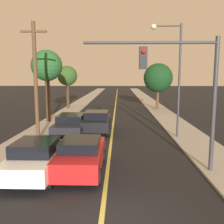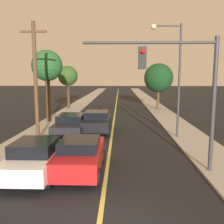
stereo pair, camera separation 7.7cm
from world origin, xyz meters
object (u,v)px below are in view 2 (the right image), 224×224
object	(u,v)px
car_near_lane_second	(97,121)
car_outer_lane_second	(72,123)
utility_pole_left	(36,80)
tree_left_far	(47,67)
tree_left_near	(68,76)
car_outer_lane_front	(36,157)
car_near_lane_front	(80,155)
traffic_signal_mast	(181,80)
tree_right_near	(159,78)
streetlamp_right	(173,66)

from	to	relation	value
car_near_lane_second	car_outer_lane_second	size ratio (longest dim) A/B	0.84
car_outer_lane_second	utility_pole_left	size ratio (longest dim) A/B	0.68
tree_left_far	tree_left_near	bearing A→B (deg)	90.69
car_outer_lane_front	tree_left_near	size ratio (longest dim) A/B	0.79
car_near_lane_front	tree_left_far	size ratio (longest dim) A/B	0.66
traffic_signal_mast	car_near_lane_second	bearing A→B (deg)	118.71
tree_left_near	tree_right_near	bearing A→B (deg)	-3.50
car_near_lane_front	car_outer_lane_front	world-z (taller)	car_outer_lane_front
car_near_lane_front	tree_right_near	xyz separation A→B (m)	(6.35, 20.15, 3.14)
car_near_lane_second	tree_left_near	size ratio (longest dim) A/B	0.78
utility_pole_left	tree_left_near	world-z (taller)	utility_pole_left
tree_left_far	car_outer_lane_second	bearing A→B (deg)	-56.39
car_near_lane_front	tree_left_near	xyz separation A→B (m)	(-4.82, 20.83, 3.33)
streetlamp_right	utility_pole_left	world-z (taller)	streetlamp_right
tree_left_near	tree_left_far	size ratio (longest dim) A/B	0.84
streetlamp_right	utility_pole_left	distance (m)	8.72
streetlamp_right	tree_right_near	bearing A→B (deg)	84.90
streetlamp_right	car_near_lane_front	bearing A→B (deg)	-130.02
car_near_lane_second	car_outer_lane_second	xyz separation A→B (m)	(-1.79, -0.57, -0.07)
car_near_lane_second	streetlamp_right	distance (m)	6.68
car_outer_lane_second	streetlamp_right	xyz separation A→B (m)	(6.87, -1.15, 4.05)
tree_left_near	car_near_lane_second	bearing A→B (deg)	-69.75
streetlamp_right	tree_right_near	distance (m)	14.17
traffic_signal_mast	tree_left_far	bearing A→B (deg)	127.72
car_near_lane_second	tree_left_far	distance (m)	7.34
traffic_signal_mast	tree_left_far	world-z (taller)	tree_left_far
traffic_signal_mast	utility_pole_left	world-z (taller)	utility_pole_left
car_outer_lane_second	utility_pole_left	distance (m)	4.24
tree_right_near	utility_pole_left	bearing A→B (deg)	-123.07
tree_right_near	traffic_signal_mast	bearing A→B (deg)	-96.02
utility_pole_left	traffic_signal_mast	bearing A→B (deg)	-32.50
utility_pole_left	tree_left_near	distance (m)	15.89
tree_left_near	tree_left_far	distance (m)	9.27
traffic_signal_mast	streetlamp_right	size ratio (longest dim) A/B	0.77
car_near_lane_front	car_near_lane_second	xyz separation A→B (m)	(0.00, 7.78, 0.06)
car_near_lane_front	tree_left_near	world-z (taller)	tree_left_near
car_near_lane_front	tree_left_far	bearing A→B (deg)	112.07
car_near_lane_front	streetlamp_right	size ratio (longest dim) A/B	0.57
car_near_lane_second	car_outer_lane_front	world-z (taller)	car_near_lane_second
traffic_signal_mast	tree_left_far	xyz separation A→B (m)	(-8.93, 11.55, 0.96)
tree_right_near	tree_left_far	bearing A→B (deg)	-142.30
car_outer_lane_second	traffic_signal_mast	distance (m)	9.90
car_outer_lane_second	tree_left_near	world-z (taller)	tree_left_near
traffic_signal_mast	car_outer_lane_second	bearing A→B (deg)	130.04
car_near_lane_second	tree_right_near	bearing A→B (deg)	62.84
car_near_lane_front	car_outer_lane_second	bearing A→B (deg)	103.91
traffic_signal_mast	tree_left_far	distance (m)	14.63
car_near_lane_front	tree_left_near	bearing A→B (deg)	103.02
car_outer_lane_front	car_outer_lane_second	size ratio (longest dim) A/B	0.84
car_outer_lane_second	tree_right_near	bearing A→B (deg)	57.85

